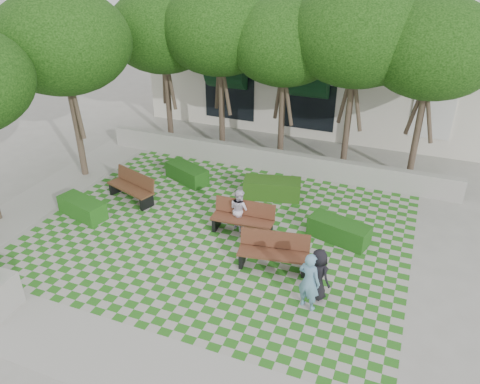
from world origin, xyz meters
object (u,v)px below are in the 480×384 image
at_px(person_blue, 309,281).
at_px(person_dark, 318,274).
at_px(bench_west, 132,187).
at_px(hedge_midleft, 187,173).
at_px(bench_east, 274,252).
at_px(hedge_west, 82,208).
at_px(person_white, 239,209).
at_px(hedge_midright, 272,188).
at_px(hedge_east, 339,231).
at_px(bench_mid, 243,219).

xyz_separation_m(person_blue, person_dark, (0.13, 0.50, -0.10)).
height_order(bench_west, hedge_midleft, bench_west).
relative_size(bench_east, hedge_west, 1.18).
distance_m(bench_west, person_dark, 8.12).
height_order(hedge_midleft, person_blue, person_blue).
relative_size(hedge_midleft, person_dark, 1.24).
height_order(hedge_midleft, person_white, person_white).
xyz_separation_m(bench_west, person_white, (4.41, -0.36, 0.21)).
distance_m(hedge_midright, hedge_midleft, 3.59).
xyz_separation_m(bench_west, hedge_west, (-0.98, -1.64, -0.19)).
distance_m(hedge_east, person_blue, 3.48).
height_order(hedge_east, person_blue, person_blue).
distance_m(hedge_midleft, hedge_west, 4.32).
xyz_separation_m(bench_mid, hedge_east, (3.03, 0.72, -0.18)).
xyz_separation_m(bench_west, hedge_east, (7.65, 0.17, -0.17)).
bearing_deg(person_blue, person_white, -25.27).
distance_m(person_dark, person_white, 4.02).
xyz_separation_m(bench_mid, hedge_midleft, (-3.43, 2.64, -0.19)).
distance_m(bench_mid, hedge_east, 3.12).
bearing_deg(person_dark, person_white, -3.15).
height_order(bench_west, person_dark, person_dark).
bearing_deg(person_dark, person_blue, 109.44).
bearing_deg(bench_east, hedge_midright, 99.61).
relative_size(hedge_east, person_blue, 1.14).
bearing_deg(person_white, hedge_midleft, -6.72).
bearing_deg(hedge_east, hedge_midleft, 163.40).
bearing_deg(bench_east, person_blue, -53.05).
bearing_deg(hedge_west, person_dark, -7.43).
xyz_separation_m(bench_mid, hedge_west, (-5.60, -1.10, -0.20)).
bearing_deg(person_blue, hedge_east, -74.38).
relative_size(bench_west, person_blue, 1.25).
distance_m(bench_mid, person_dark, 3.75).
bearing_deg(hedge_midright, person_dark, -59.41).
relative_size(bench_east, bench_west, 1.01).
distance_m(hedge_midleft, person_white, 4.07).
bearing_deg(hedge_midleft, bench_west, -119.42).
bearing_deg(hedge_midright, hedge_east, -33.40).
height_order(person_blue, person_dark, person_blue).
bearing_deg(hedge_midright, person_white, -98.37).
height_order(hedge_west, person_white, person_white).
bearing_deg(hedge_midleft, person_dark, -37.05).
distance_m(bench_east, hedge_west, 7.12).
relative_size(person_blue, person_dark, 1.13).
height_order(bench_east, person_blue, person_blue).
xyz_separation_m(bench_east, hedge_east, (1.52, 2.11, -0.18)).
xyz_separation_m(hedge_midleft, person_white, (3.23, -2.45, 0.40)).
xyz_separation_m(hedge_west, person_white, (5.39, 1.29, 0.41)).
height_order(bench_east, person_dark, person_dark).
xyz_separation_m(hedge_east, hedge_midleft, (-6.46, 1.93, -0.01)).
xyz_separation_m(bench_mid, person_white, (-0.21, 0.19, 0.21)).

